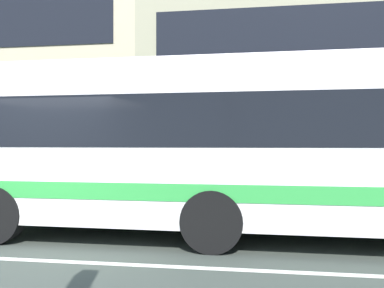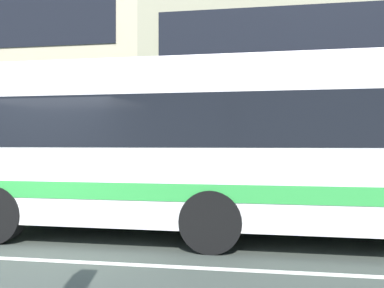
# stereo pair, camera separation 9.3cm
# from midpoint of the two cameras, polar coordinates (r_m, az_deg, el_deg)

# --- Properties ---
(ground_plane) EXTENTS (160.00, 160.00, 0.00)m
(ground_plane) POSITION_cam_midpoint_polar(r_m,az_deg,el_deg) (7.62, -21.62, -13.08)
(ground_plane) COLOR #3B423B
(lane_centre_line) EXTENTS (60.00, 0.16, 0.01)m
(lane_centre_line) POSITION_cam_midpoint_polar(r_m,az_deg,el_deg) (7.62, -21.62, -13.05)
(lane_centre_line) COLOR silver
(lane_centre_line) RESTS_ON ground_plane
(hedge_row_far) EXTENTS (22.87, 1.10, 1.01)m
(hedge_row_far) POSITION_cam_midpoint_polar(r_m,az_deg,el_deg) (12.88, -14.37, -5.39)
(hedge_row_far) COLOR #264F16
(hedge_row_far) RESTS_ON ground_plane
(transit_bus) EXTENTS (10.92, 2.77, 3.17)m
(transit_bus) POSITION_cam_midpoint_polar(r_m,az_deg,el_deg) (8.39, 7.82, 0.16)
(transit_bus) COLOR white
(transit_bus) RESTS_ON ground_plane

